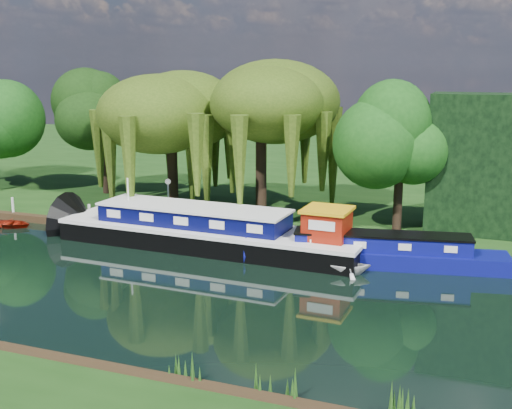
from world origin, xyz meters
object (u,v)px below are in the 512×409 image
at_px(dutch_barge, 211,232).
at_px(red_dinghy, 10,227).
at_px(white_cruiser, 348,274).
at_px(narrowboat, 382,253).

distance_m(dutch_barge, red_dinghy, 13.91).
height_order(dutch_barge, red_dinghy, dutch_barge).
bearing_deg(red_dinghy, white_cruiser, -100.83).
relative_size(dutch_barge, narrowboat, 1.40).
xyz_separation_m(red_dinghy, white_cruiser, (22.08, -1.53, 0.00)).
relative_size(dutch_barge, white_cruiser, 8.24).
xyz_separation_m(narrowboat, white_cruiser, (-1.25, -2.00, -0.65)).
relative_size(red_dinghy, white_cruiser, 1.31).
xyz_separation_m(dutch_barge, red_dinghy, (-13.88, -0.30, -0.92)).
distance_m(dutch_barge, narrowboat, 9.45).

